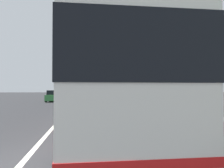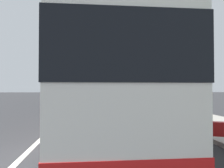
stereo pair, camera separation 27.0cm
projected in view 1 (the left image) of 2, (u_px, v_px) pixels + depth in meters
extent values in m
cube|color=#9E998E|center=(170.00, 112.00, 15.44)|extent=(110.00, 3.60, 0.14)
cube|color=silver|center=(64.00, 115.00, 14.61)|extent=(110.00, 0.16, 0.01)
cube|color=silver|center=(104.00, 85.00, 9.24)|extent=(12.25, 2.64, 3.03)
cube|color=black|center=(104.00, 74.00, 9.25)|extent=(12.29, 2.68, 1.10)
cube|color=red|center=(104.00, 115.00, 9.21)|extent=(12.28, 2.67, 0.16)
cylinder|color=black|center=(78.00, 109.00, 12.95)|extent=(1.00, 0.31, 1.00)
cylinder|color=black|center=(117.00, 109.00, 13.24)|extent=(1.00, 0.31, 1.00)
cylinder|color=black|center=(70.00, 140.00, 5.19)|extent=(1.00, 0.31, 1.00)
cylinder|color=black|center=(165.00, 137.00, 5.48)|extent=(1.00, 0.31, 1.00)
cylinder|color=black|center=(188.00, 135.00, 6.52)|extent=(0.33, 0.63, 0.65)
cube|color=red|center=(217.00, 128.00, 6.31)|extent=(0.67, 1.16, 0.39)
cylinder|color=#4C4C51|center=(192.00, 115.00, 6.50)|extent=(0.06, 0.06, 0.70)
cube|color=silver|center=(98.00, 98.00, 29.12)|extent=(4.47, 1.77, 0.78)
cube|color=black|center=(98.00, 92.00, 28.98)|extent=(2.46, 1.62, 0.55)
cylinder|color=black|center=(92.00, 99.00, 30.48)|extent=(0.64, 0.23, 0.64)
cylinder|color=black|center=(103.00, 99.00, 30.67)|extent=(0.64, 0.23, 0.64)
cylinder|color=black|center=(92.00, 100.00, 27.56)|extent=(0.64, 0.23, 0.64)
cylinder|color=black|center=(105.00, 100.00, 27.76)|extent=(0.64, 0.23, 0.64)
cube|color=#2D7238|center=(54.00, 97.00, 29.56)|extent=(4.04, 1.80, 0.76)
cube|color=black|center=(54.00, 92.00, 29.65)|extent=(1.86, 1.61, 0.57)
cylinder|color=black|center=(58.00, 100.00, 28.35)|extent=(0.64, 0.23, 0.64)
cylinder|color=black|center=(46.00, 100.00, 28.14)|extent=(0.64, 0.23, 0.64)
cylinder|color=black|center=(60.00, 99.00, 30.97)|extent=(0.64, 0.23, 0.64)
cylinder|color=black|center=(49.00, 99.00, 30.76)|extent=(0.64, 0.23, 0.64)
cube|color=gold|center=(93.00, 94.00, 52.85)|extent=(4.07, 2.14, 0.82)
cube|color=black|center=(93.00, 91.00, 52.82)|extent=(2.04, 1.84, 0.53)
cylinder|color=black|center=(89.00, 95.00, 53.96)|extent=(0.65, 0.27, 0.64)
cylinder|color=black|center=(96.00, 95.00, 54.28)|extent=(0.65, 0.27, 0.64)
cylinder|color=black|center=(90.00, 95.00, 51.41)|extent=(0.65, 0.27, 0.64)
cylinder|color=black|center=(97.00, 95.00, 51.72)|extent=(0.65, 0.27, 0.64)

